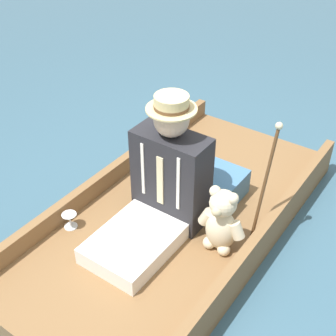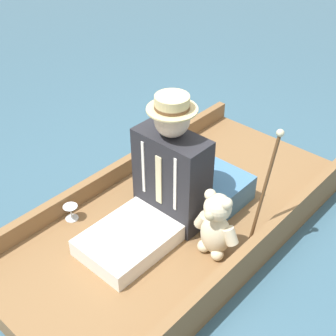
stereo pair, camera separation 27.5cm
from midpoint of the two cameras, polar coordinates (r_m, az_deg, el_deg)
name	(u,v)px [view 1 (the left image)]	position (r m, az deg, el deg)	size (l,w,h in m)	color
ground_plane	(177,229)	(3.12, -1.41, -7.55)	(16.00, 16.00, 0.00)	#385B70
punt_boat	(177,220)	(3.07, -1.43, -6.42)	(1.18, 2.42, 0.27)	brown
seat_cushion	(200,181)	(3.14, 1.42, -1.69)	(0.55, 0.39, 0.18)	teal
seated_person	(162,186)	(2.76, -3.58, -2.32)	(0.46, 0.79, 0.85)	white
teddy_bear	(221,222)	(2.67, 3.59, -6.66)	(0.30, 0.18, 0.43)	beige
wine_glass	(70,218)	(2.97, -14.54, -6.03)	(0.09, 0.09, 0.10)	silver
walking_cane	(268,171)	(2.69, 9.24, -0.53)	(0.04, 0.20, 0.72)	brown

